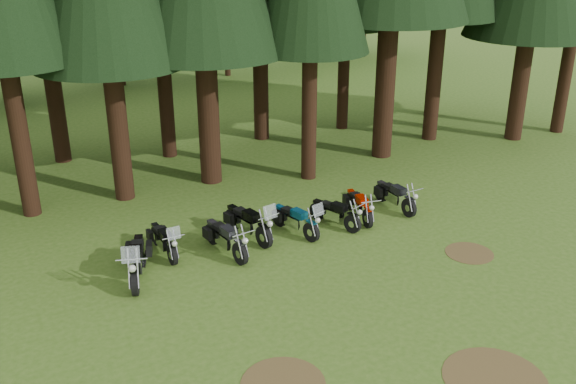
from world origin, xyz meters
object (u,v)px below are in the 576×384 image
(motorcycle_3, at_px, (248,224))
(motorcycle_7, at_px, (395,197))
(motorcycle_0, at_px, (137,261))
(motorcycle_5, at_px, (335,214))
(motorcycle_1, at_px, (164,241))
(motorcycle_2, at_px, (226,239))
(motorcycle_6, at_px, (359,206))
(motorcycle_4, at_px, (295,221))

(motorcycle_3, distance_m, motorcycle_7, 5.28)
(motorcycle_0, xyz_separation_m, motorcycle_3, (3.65, 0.75, -0.02))
(motorcycle_0, height_order, motorcycle_5, motorcycle_0)
(motorcycle_1, bearing_deg, motorcycle_5, -9.01)
(motorcycle_1, relative_size, motorcycle_2, 0.91)
(motorcycle_0, xyz_separation_m, motorcycle_5, (6.42, 0.24, -0.10))
(motorcycle_2, height_order, motorcycle_3, motorcycle_3)
(motorcycle_3, relative_size, motorcycle_7, 1.12)
(motorcycle_6, bearing_deg, motorcycle_7, 14.71)
(motorcycle_2, distance_m, motorcycle_3, 1.16)
(motorcycle_1, bearing_deg, motorcycle_0, -138.83)
(motorcycle_0, bearing_deg, motorcycle_1, 62.77)
(motorcycle_4, bearing_deg, motorcycle_7, -12.53)
(motorcycle_3, bearing_deg, motorcycle_1, 164.75)
(motorcycle_6, height_order, motorcycle_7, motorcycle_7)
(motorcycle_5, distance_m, motorcycle_7, 2.50)
(motorcycle_6, bearing_deg, motorcycle_5, -161.25)
(motorcycle_4, relative_size, motorcycle_7, 0.99)
(motorcycle_2, height_order, motorcycle_4, motorcycle_4)
(motorcycle_2, distance_m, motorcycle_7, 6.27)
(motorcycle_2, height_order, motorcycle_5, motorcycle_2)
(motorcycle_0, height_order, motorcycle_1, motorcycle_0)
(motorcycle_1, xyz_separation_m, motorcycle_5, (5.36, -0.73, -0.01))
(motorcycle_3, height_order, motorcycle_6, motorcycle_3)
(motorcycle_0, bearing_deg, motorcycle_5, 22.50)
(motorcycle_0, distance_m, motorcycle_4, 5.08)
(motorcycle_5, bearing_deg, motorcycle_0, 162.82)
(motorcycle_1, height_order, motorcycle_2, motorcycle_1)
(motorcycle_2, height_order, motorcycle_6, motorcycle_2)
(motorcycle_0, height_order, motorcycle_4, motorcycle_0)
(motorcycle_0, bearing_deg, motorcycle_3, 31.99)
(motorcycle_1, xyz_separation_m, motorcycle_2, (1.59, -0.81, 0.03))
(motorcycle_2, xyz_separation_m, motorcycle_3, (1.00, 0.59, 0.04))
(motorcycle_1, height_order, motorcycle_5, motorcycle_1)
(motorcycle_0, distance_m, motorcycle_6, 7.44)
(motorcycle_3, bearing_deg, motorcycle_6, -16.37)
(motorcycle_3, xyz_separation_m, motorcycle_4, (1.41, -0.40, -0.05))
(motorcycle_1, distance_m, motorcycle_5, 5.41)
(motorcycle_5, bearing_deg, motorcycle_2, 161.83)
(motorcycle_0, height_order, motorcycle_3, motorcycle_0)
(motorcycle_1, bearing_deg, motorcycle_3, -6.08)
(motorcycle_3, relative_size, motorcycle_6, 1.16)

